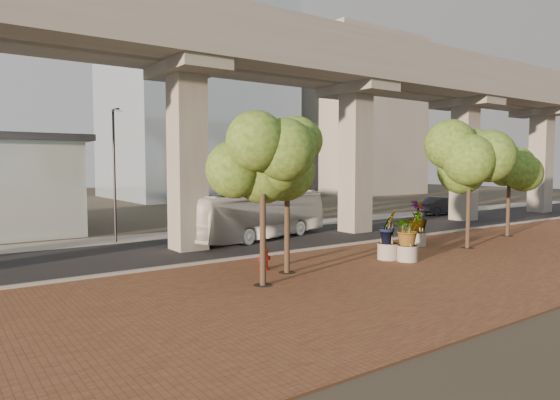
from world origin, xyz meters
TOP-DOWN VIEW (x-y plane):
  - ground at (0.00, 0.00)m, footprint 160.00×160.00m
  - brick_plaza at (0.00, -8.00)m, footprint 70.00×13.00m
  - asphalt_road at (0.00, 2.00)m, footprint 90.00×8.00m
  - curb_strip at (0.00, -2.00)m, footprint 70.00×0.25m
  - far_sidewalk at (0.00, 7.50)m, footprint 90.00×3.00m
  - transit_viaduct at (0.00, 2.00)m, footprint 72.00×5.60m
  - midrise_block at (38.00, 36.00)m, footprint 18.00×16.00m
  - transit_bus at (-1.09, 2.94)m, footprint 10.72×5.20m
  - parked_car at (20.36, 5.68)m, footprint 4.93×2.37m
  - fire_hydrant at (-5.66, -4.61)m, footprint 0.50×0.45m
  - planter_front at (0.65, -6.90)m, footprint 2.05×2.05m
  - planter_right at (4.55, -4.30)m, footprint 2.30×2.30m
  - planter_left at (0.29, -6.06)m, footprint 2.13×2.13m
  - street_tree_far_west at (-7.24, -6.87)m, footprint 4.09×4.09m
  - street_tree_near_west at (-5.26, -5.67)m, footprint 3.58×3.58m
  - street_tree_near_east at (6.09, -6.35)m, footprint 4.06×4.06m
  - street_tree_far_east at (12.05, -5.15)m, footprint 3.83×3.83m
  - streetlamp_west at (-8.35, 6.43)m, footprint 0.37×1.09m
  - streetlamp_east at (9.19, 5.81)m, footprint 0.40×1.16m

SIDE VIEW (x-z plane):
  - ground at x=0.00m, z-range 0.00..0.00m
  - asphalt_road at x=0.00m, z-range 0.00..0.04m
  - brick_plaza at x=0.00m, z-range 0.00..0.06m
  - far_sidewalk at x=0.00m, z-range 0.00..0.06m
  - curb_strip at x=0.00m, z-range 0.00..0.16m
  - fire_hydrant at x=-5.66m, z-range 0.04..1.04m
  - parked_car at x=20.36m, z-range 0.00..1.56m
  - planter_front at x=0.65m, z-range 0.30..2.55m
  - transit_bus at x=-1.09m, z-range 0.00..2.91m
  - planter_left at x=0.29m, z-range 0.31..2.65m
  - planter_right at x=4.55m, z-range 0.32..2.77m
  - street_tree_far_east at x=12.05m, z-range 1.32..7.37m
  - streetlamp_west at x=-8.35m, z-range 0.63..8.13m
  - street_tree_near_west at x=-5.26m, z-range 1.48..7.63m
  - street_tree_far_west at x=-7.24m, z-range 1.38..7.78m
  - streetlamp_east at x=9.19m, z-range 0.67..8.70m
  - street_tree_near_east at x=6.09m, z-range 1.49..8.10m
  - transit_viaduct at x=0.00m, z-range 1.09..13.49m
  - midrise_block at x=38.00m, z-range 0.00..24.00m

